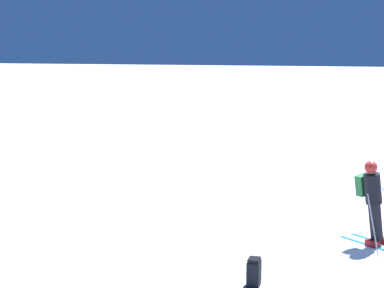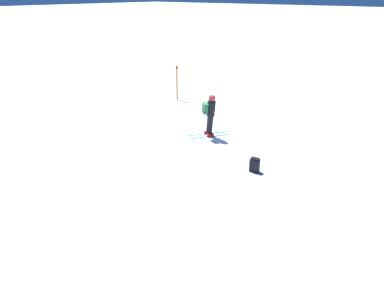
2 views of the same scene
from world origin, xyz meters
name	(u,v)px [view 2 (image 2 of 2)]	position (x,y,z in m)	size (l,w,h in m)	color
ground_plane	(198,132)	(0.00, 0.00, 0.00)	(300.00, 300.00, 0.00)	white
skier	(210,113)	(-0.71, 0.13, 1.04)	(1.53, 1.70, 1.88)	#1E7AC6
spare_backpack	(255,165)	(-3.83, 1.78, 0.24)	(0.32, 0.25, 0.50)	black
trail_marker	(177,81)	(4.20, -3.38, 1.06)	(0.13, 0.13, 1.93)	orange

